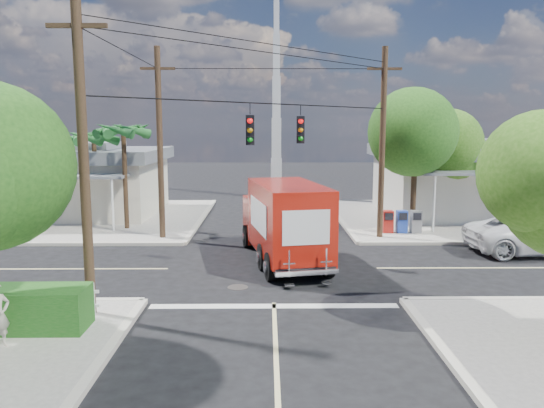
{
  "coord_description": "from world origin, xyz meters",
  "views": [
    {
      "loc": [
        -0.21,
        -19.67,
        5.38
      ],
      "look_at": [
        0.0,
        2.0,
        2.2
      ],
      "focal_mm": 35.0,
      "sensor_mm": 36.0,
      "label": 1
    }
  ],
  "objects": [
    {
      "name": "palm_nw_back",
      "position": [
        -9.5,
        9.0,
        4.67
      ],
      "size": [
        3.01,
        3.08,
        5.19
      ],
      "color": "#422D1C",
      "rests_on": "sidewalk_nw"
    },
    {
      "name": "building_nw",
      "position": [
        -12.0,
        12.46,
        2.22
      ],
      "size": [
        10.8,
        10.2,
        4.3
      ],
      "color": "beige",
      "rests_on": "sidewalk_nw"
    },
    {
      "name": "road_markings",
      "position": [
        0.0,
        -1.47,
        0.01
      ],
      "size": [
        32.0,
        32.0,
        0.01
      ],
      "color": "beige",
      "rests_on": "ground"
    },
    {
      "name": "parked_car",
      "position": [
        11.28,
        2.3,
        0.81
      ],
      "size": [
        5.95,
        2.94,
        1.62
      ],
      "primitive_type": "imported",
      "rotation": [
        0.0,
        0.0,
        1.61
      ],
      "color": "silver",
      "rests_on": "ground"
    },
    {
      "name": "sidewalk_ne",
      "position": [
        10.88,
        10.88,
        0.07
      ],
      "size": [
        14.12,
        14.12,
        0.14
      ],
      "color": "gray",
      "rests_on": "ground"
    },
    {
      "name": "ground",
      "position": [
        0.0,
        0.0,
        0.0
      ],
      "size": [
        120.0,
        120.0,
        0.0
      ],
      "primitive_type": "plane",
      "color": "black",
      "rests_on": "ground"
    },
    {
      "name": "utility_poles",
      "position": [
        -1.58,
        1.6,
        4.67
      ],
      "size": [
        12.0,
        10.68,
        9.0
      ],
      "color": "#473321",
      "rests_on": "ground"
    },
    {
      "name": "sidewalk_nw",
      "position": [
        -10.88,
        10.88,
        0.07
      ],
      "size": [
        14.12,
        14.12,
        0.14
      ],
      "color": "gray",
      "rests_on": "ground"
    },
    {
      "name": "tree_ne_front",
      "position": [
        7.21,
        6.76,
        4.77
      ],
      "size": [
        4.21,
        4.14,
        6.66
      ],
      "color": "#422D1C",
      "rests_on": "sidewalk_ne"
    },
    {
      "name": "building_ne",
      "position": [
        12.5,
        11.97,
        2.32
      ],
      "size": [
        11.8,
        10.2,
        4.5
      ],
      "color": "silver",
      "rests_on": "sidewalk_ne"
    },
    {
      "name": "radio_tower",
      "position": [
        0.5,
        20.0,
        5.64
      ],
      "size": [
        0.8,
        0.8,
        17.0
      ],
      "color": "silver",
      "rests_on": "ground"
    },
    {
      "name": "palm_nw_front",
      "position": [
        -7.5,
        7.5,
        5.04
      ],
      "size": [
        3.01,
        3.08,
        5.59
      ],
      "color": "#422D1C",
      "rests_on": "sidewalk_nw"
    },
    {
      "name": "tree_ne_back",
      "position": [
        9.81,
        8.96,
        4.19
      ],
      "size": [
        3.77,
        3.66,
        5.82
      ],
      "color": "#422D1C",
      "rests_on": "sidewalk_ne"
    },
    {
      "name": "vending_boxes",
      "position": [
        6.5,
        6.2,
        0.69
      ],
      "size": [
        1.9,
        0.5,
        1.1
      ],
      "color": "#9F1913",
      "rests_on": "sidewalk_ne"
    },
    {
      "name": "delivery_truck",
      "position": [
        0.47,
        1.06,
        1.63
      ],
      "size": [
        3.57,
        7.69,
        3.21
      ],
      "color": "black",
      "rests_on": "ground"
    }
  ]
}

